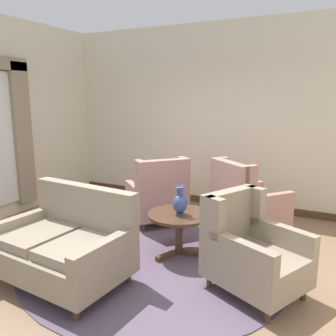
{
  "coord_description": "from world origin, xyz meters",
  "views": [
    {
      "loc": [
        1.85,
        -3.18,
        1.93
      ],
      "look_at": [
        -0.16,
        0.9,
        0.99
      ],
      "focal_mm": 37.02,
      "sensor_mm": 36.0,
      "label": 1
    }
  ],
  "objects_px": {
    "armchair_near_sideboard": "(250,251)",
    "armchair_foreground_right": "(245,205)",
    "coffee_table": "(179,222)",
    "settee": "(65,245)",
    "porcelain_vase": "(180,203)",
    "armchair_far_left": "(158,196)"
  },
  "relations": [
    {
      "from": "porcelain_vase",
      "to": "armchair_near_sideboard",
      "type": "relative_size",
      "value": 0.32
    },
    {
      "from": "porcelain_vase",
      "to": "armchair_far_left",
      "type": "height_order",
      "value": "armchair_far_left"
    },
    {
      "from": "porcelain_vase",
      "to": "armchair_foreground_right",
      "type": "relative_size",
      "value": 0.3
    },
    {
      "from": "armchair_near_sideboard",
      "to": "settee",
      "type": "bearing_deg",
      "value": 136.34
    },
    {
      "from": "armchair_near_sideboard",
      "to": "coffee_table",
      "type": "bearing_deg",
      "value": 91.69
    },
    {
      "from": "coffee_table",
      "to": "armchair_foreground_right",
      "type": "xyz_separation_m",
      "value": [
        0.58,
        0.96,
        0.03
      ]
    },
    {
      "from": "armchair_near_sideboard",
      "to": "armchair_foreground_right",
      "type": "bearing_deg",
      "value": 41.69
    },
    {
      "from": "armchair_foreground_right",
      "to": "settee",
      "type": "bearing_deg",
      "value": 95.34
    },
    {
      "from": "coffee_table",
      "to": "armchair_far_left",
      "type": "distance_m",
      "value": 1.09
    },
    {
      "from": "armchair_foreground_right",
      "to": "coffee_table",
      "type": "bearing_deg",
      "value": 98.24
    },
    {
      "from": "coffee_table",
      "to": "settee",
      "type": "relative_size",
      "value": 0.53
    },
    {
      "from": "armchair_far_left",
      "to": "porcelain_vase",
      "type": "bearing_deg",
      "value": 83.25
    },
    {
      "from": "armchair_foreground_right",
      "to": "armchair_near_sideboard",
      "type": "relative_size",
      "value": 1.06
    },
    {
      "from": "coffee_table",
      "to": "settee",
      "type": "height_order",
      "value": "settee"
    },
    {
      "from": "settee",
      "to": "armchair_near_sideboard",
      "type": "relative_size",
      "value": 1.32
    },
    {
      "from": "coffee_table",
      "to": "armchair_far_left",
      "type": "bearing_deg",
      "value": 131.33
    },
    {
      "from": "coffee_table",
      "to": "porcelain_vase",
      "type": "relative_size",
      "value": 2.21
    },
    {
      "from": "armchair_far_left",
      "to": "armchair_foreground_right",
      "type": "bearing_deg",
      "value": 138.45
    },
    {
      "from": "coffee_table",
      "to": "porcelain_vase",
      "type": "height_order",
      "value": "porcelain_vase"
    },
    {
      "from": "settee",
      "to": "armchair_far_left",
      "type": "relative_size",
      "value": 1.3
    },
    {
      "from": "settee",
      "to": "armchair_foreground_right",
      "type": "relative_size",
      "value": 1.25
    },
    {
      "from": "armchair_far_left",
      "to": "settee",
      "type": "bearing_deg",
      "value": 39.36
    }
  ]
}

